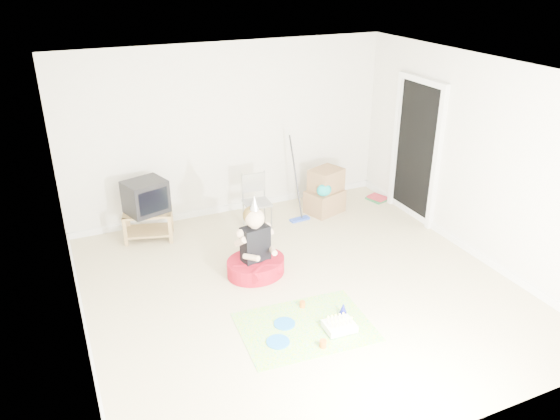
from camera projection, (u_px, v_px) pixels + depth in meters
name	position (u px, v px, depth m)	size (l,w,h in m)	color
ground	(301.00, 288.00, 6.64)	(5.00, 5.00, 0.00)	beige
doorway_recess	(416.00, 152.00, 8.12)	(0.02, 0.90, 2.05)	black
tv_stand	(149.00, 222.00, 7.72)	(0.76, 0.59, 0.42)	olive
crt_tv	(146.00, 197.00, 7.55)	(0.53, 0.44, 0.46)	black
folding_chair	(257.00, 203.00, 7.96)	(0.40, 0.38, 0.83)	gray
cardboard_boxes	(325.00, 192.00, 8.51)	(0.65, 0.59, 0.70)	olive
floor_mop	(300.00, 205.00, 8.25)	(0.32, 0.42, 1.25)	blue
book_pile	(377.00, 198.00, 9.05)	(0.31, 0.35, 0.07)	#25703C
seated_woman	(256.00, 257.00, 6.85)	(0.87, 0.87, 1.09)	#A60F1F
party_mat	(305.00, 327.00, 5.94)	(1.41, 1.02, 0.01)	#DF2F7A
birthday_cake	(339.00, 327.00, 5.87)	(0.34, 0.27, 0.15)	white
blue_plate_near	(284.00, 324.00, 5.98)	(0.24, 0.24, 0.01)	blue
blue_plate_far	(278.00, 342.00, 5.69)	(0.25, 0.25, 0.01)	blue
orange_cup_near	(302.00, 304.00, 6.26)	(0.06, 0.06, 0.07)	#D06117
orange_cup_far	(323.00, 344.00, 5.61)	(0.07, 0.07, 0.08)	#D06117
blue_party_hat	(343.00, 310.00, 6.07)	(0.12, 0.12, 0.18)	#171BA3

